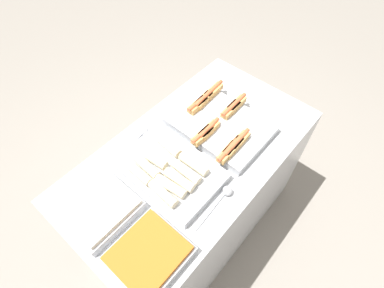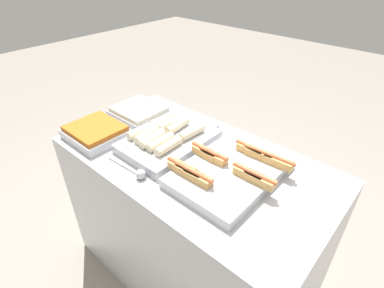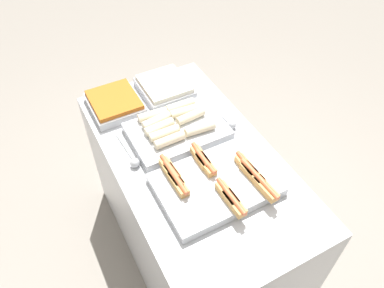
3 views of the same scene
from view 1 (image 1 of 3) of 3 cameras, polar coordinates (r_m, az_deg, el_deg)
ground_plane at (r=2.37m, az=0.08°, el=-14.60°), size 12.00×12.00×0.00m
counter at (r=1.95m, az=0.09°, el=-9.47°), size 1.41×0.77×0.92m
tray_hotdogs at (r=1.64m, az=5.25°, el=3.89°), size 0.45×0.53×0.10m
tray_wraps at (r=1.46m, az=-4.33°, el=-5.08°), size 0.34×0.49×0.10m
tray_side_front at (r=1.30m, az=-8.28°, el=-20.23°), size 0.30×0.27×0.07m
tray_side_back at (r=1.42m, az=-17.01°, el=-11.76°), size 0.30×0.27×0.07m
serving_spoon_near at (r=1.42m, az=6.24°, el=-9.48°), size 0.26×0.05×0.05m
serving_spoon_far at (r=1.63m, az=-9.51°, el=1.93°), size 0.25×0.05×0.05m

